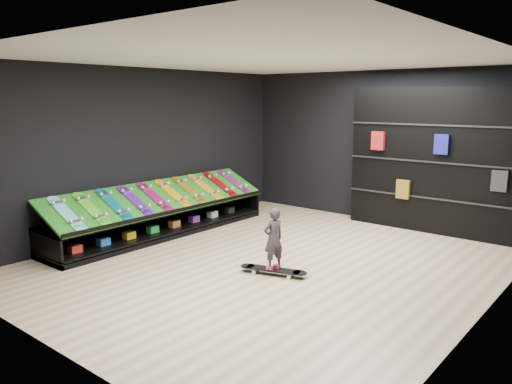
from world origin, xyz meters
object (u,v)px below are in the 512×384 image
Objects in this scene: floor_skateboard at (273,272)px; display_rack at (162,221)px; back_shelving at (439,161)px; child at (273,251)px.

display_rack is at bearing 153.95° from floor_skateboard.
floor_skateboard is at bearing -8.47° from display_rack.
floor_skateboard is at bearing -103.75° from back_shelving.
child is (-0.00, 0.00, 0.31)m from floor_skateboard.
back_shelving reaches higher than child.
floor_skateboard is 1.85× the size of child.
display_rack is at bearing -82.80° from child.
floor_skateboard is at bearing 105.67° from child.
display_rack is 8.50× the size of child.
display_rack is 2.91m from child.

